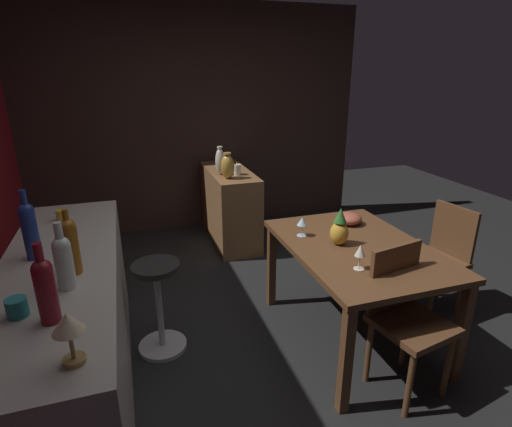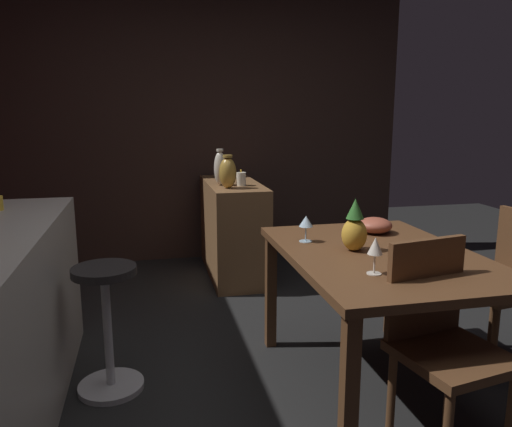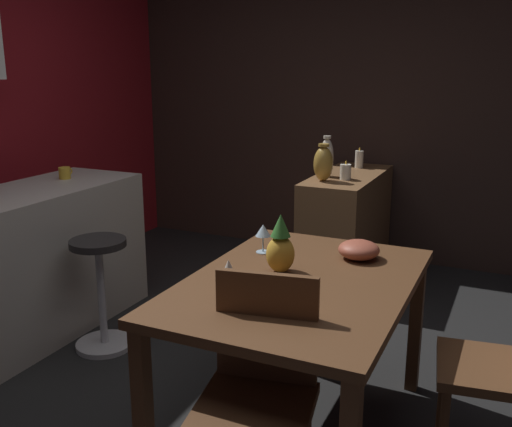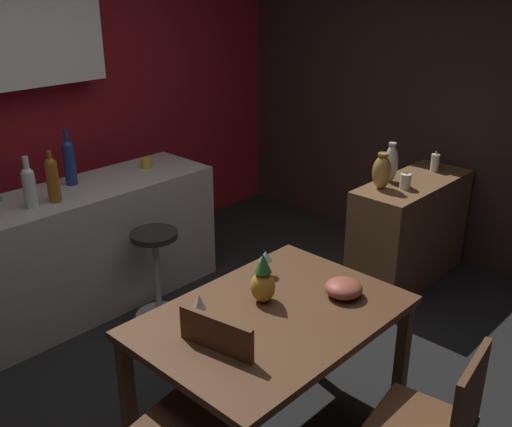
{
  "view_description": "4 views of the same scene",
  "coord_description": "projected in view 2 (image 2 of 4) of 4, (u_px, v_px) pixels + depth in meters",
  "views": [
    {
      "loc": [
        -2.3,
        0.95,
        1.88
      ],
      "look_at": [
        0.44,
        0.06,
        0.84
      ],
      "focal_mm": 28.36,
      "sensor_mm": 36.0,
      "label": 1
    },
    {
      "loc": [
        -2.3,
        0.62,
        1.42
      ],
      "look_at": [
        0.46,
        0.0,
        0.84
      ],
      "focal_mm": 35.1,
      "sensor_mm": 36.0,
      "label": 2
    },
    {
      "loc": [
        -2.3,
        -1.3,
        1.63
      ],
      "look_at": [
        0.77,
        0.12,
        0.76
      ],
      "focal_mm": 40.89,
      "sensor_mm": 36.0,
      "label": 3
    },
    {
      "loc": [
        -1.95,
        -2.13,
        2.28
      ],
      "look_at": [
        0.54,
        0.24,
        0.86
      ],
      "focal_mm": 41.24,
      "sensor_mm": 36.0,
      "label": 4
    }
  ],
  "objects": [
    {
      "name": "ground_plane",
      "position": [
        276.0,
        388.0,
        2.62
      ],
      "size": [
        9.0,
        9.0,
        0.0
      ],
      "primitive_type": "plane",
      "color": "black"
    },
    {
      "name": "wall_side_right",
      "position": [
        178.0,
        124.0,
        4.73
      ],
      "size": [
        0.1,
        4.4,
        2.6
      ],
      "primitive_type": "cube",
      "color": "#33231E",
      "rests_on": "ground_plane"
    },
    {
      "name": "dining_table",
      "position": [
        379.0,
        269.0,
        2.48
      ],
      "size": [
        1.3,
        0.9,
        0.74
      ],
      "color": "#56351E",
      "rests_on": "ground_plane"
    },
    {
      "name": "sideboard_cabinet",
      "position": [
        233.0,
        229.0,
        4.39
      ],
      "size": [
        1.1,
        0.44,
        0.82
      ],
      "primitive_type": "cube",
      "color": "brown",
      "rests_on": "ground_plane"
    },
    {
      "name": "chair_near_window",
      "position": [
        442.0,
        340.0,
        2.04
      ],
      "size": [
        0.47,
        0.47,
        0.9
      ],
      "color": "#56351E",
      "rests_on": "ground_plane"
    },
    {
      "name": "chair_by_doorway",
      "position": [
        507.0,
        281.0,
        2.8
      ],
      "size": [
        0.45,
        0.45,
        0.88
      ],
      "color": "#56351E",
      "rests_on": "ground_plane"
    },
    {
      "name": "bar_stool",
      "position": [
        107.0,
        325.0,
        2.54
      ],
      "size": [
        0.34,
        0.34,
        0.66
      ],
      "color": "#262323",
      "rests_on": "ground_plane"
    },
    {
      "name": "wine_glass_left",
      "position": [
        306.0,
        222.0,
        2.64
      ],
      "size": [
        0.07,
        0.07,
        0.14
      ],
      "color": "silver",
      "rests_on": "dining_table"
    },
    {
      "name": "wine_glass_right",
      "position": [
        375.0,
        248.0,
        2.11
      ],
      "size": [
        0.07,
        0.07,
        0.16
      ],
      "color": "silver",
      "rests_on": "dining_table"
    },
    {
      "name": "pineapple_centerpiece",
      "position": [
        354.0,
        229.0,
        2.47
      ],
      "size": [
        0.13,
        0.13,
        0.26
      ],
      "color": "gold",
      "rests_on": "dining_table"
    },
    {
      "name": "fruit_bowl",
      "position": [
        375.0,
        225.0,
        2.85
      ],
      "size": [
        0.19,
        0.19,
        0.09
      ],
      "primitive_type": "ellipsoid",
      "color": "#9E4C38",
      "rests_on": "dining_table"
    },
    {
      "name": "pillar_candle_tall",
      "position": [
        226.0,
        170.0,
        4.6
      ],
      "size": [
        0.07,
        0.07,
        0.16
      ],
      "color": "white",
      "rests_on": "sideboard_cabinet"
    },
    {
      "name": "pillar_candle_short",
      "position": [
        241.0,
        179.0,
        4.11
      ],
      "size": [
        0.08,
        0.08,
        0.14
      ],
      "color": "white",
      "rests_on": "sideboard_cabinet"
    },
    {
      "name": "vase_brass",
      "position": [
        228.0,
        173.0,
        3.95
      ],
      "size": [
        0.14,
        0.14,
        0.27
      ],
      "color": "#B78C38",
      "rests_on": "sideboard_cabinet"
    },
    {
      "name": "vase_ceramic_ivory",
      "position": [
        220.0,
        168.0,
        4.11
      ],
      "size": [
        0.1,
        0.1,
        0.3
      ],
      "color": "beige",
      "rests_on": "sideboard_cabinet"
    }
  ]
}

